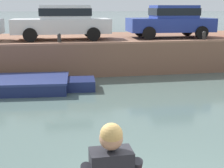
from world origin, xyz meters
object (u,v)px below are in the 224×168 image
object	(u,v)px
car_left_inner_white	(63,21)
car_centre_blue	(171,20)
mooring_bollard_east	(204,36)
mooring_bollard_mid	(59,38)
boat_moored_west_navy	(4,85)

from	to	relation	value
car_left_inner_white	car_centre_blue	bearing A→B (deg)	-0.02
car_centre_blue	mooring_bollard_east	distance (m)	2.19
mooring_bollard_east	mooring_bollard_mid	bearing A→B (deg)	180.00
car_left_inner_white	mooring_bollard_east	distance (m)	6.32
mooring_bollard_east	boat_moored_west_navy	bearing A→B (deg)	-167.67
car_left_inner_white	mooring_bollard_mid	xyz separation A→B (m)	(-0.22, -1.95, -0.61)
boat_moored_west_navy	car_left_inner_white	bearing A→B (deg)	59.52
boat_moored_west_navy	mooring_bollard_east	distance (m)	8.49
car_centre_blue	mooring_bollard_mid	size ratio (longest dim) A/B	9.28
boat_moored_west_navy	mooring_bollard_east	bearing A→B (deg)	12.33
car_centre_blue	mooring_bollard_mid	distance (m)	5.79
mooring_bollard_mid	mooring_bollard_east	xyz separation A→B (m)	(6.21, 0.00, 0.00)
mooring_bollard_mid	mooring_bollard_east	world-z (taller)	same
boat_moored_west_navy	car_centre_blue	bearing A→B (deg)	26.80
car_left_inner_white	mooring_bollard_east	world-z (taller)	car_left_inner_white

